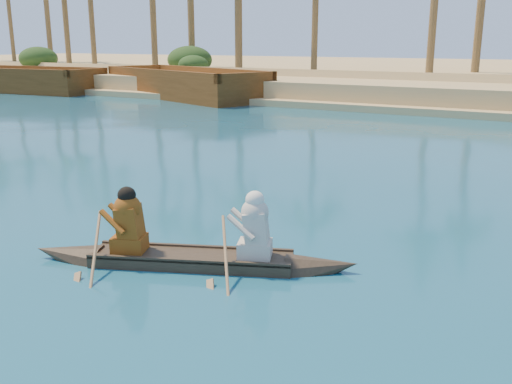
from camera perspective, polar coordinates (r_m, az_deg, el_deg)
The scene contains 5 objects.
sandy_embankment at distance 54.26m, azimuth 17.98°, elevation 10.97°, with size 150.00×51.00×1.50m.
shrub_cluster at distance 39.33m, azimuth 13.21°, elevation 11.06°, with size 100.00×6.00×2.40m, color #233E16, non-canonical shape.
canoe at distance 9.37m, azimuth -6.47°, elevation -5.65°, with size 5.25×2.70×1.48m.
barge_left at distance 45.35m, azimuth -22.26°, elevation 10.20°, with size 12.47×5.02×2.03m.
barge_mid at distance 37.86m, azimuth -7.10°, elevation 10.52°, with size 13.66×8.54×2.16m.
Camera 1 is at (11.28, -6.10, 3.56)m, focal length 40.00 mm.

